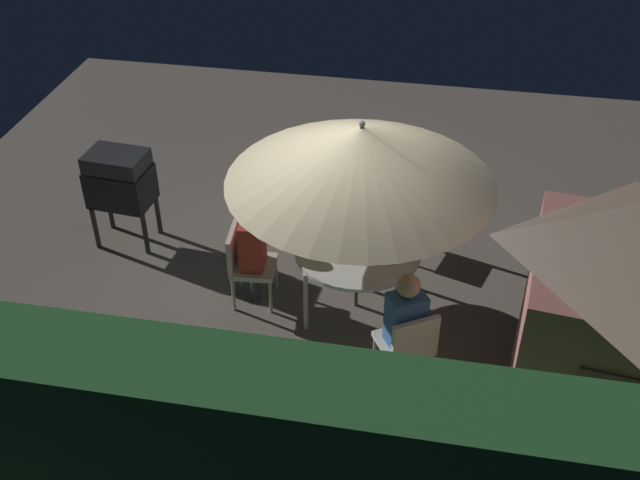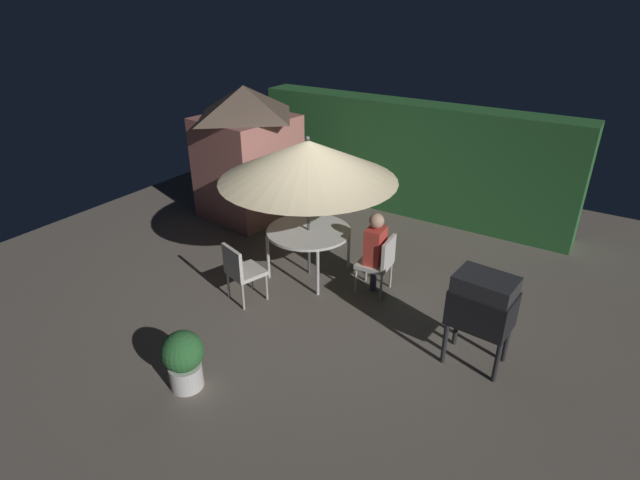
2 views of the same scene
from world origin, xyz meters
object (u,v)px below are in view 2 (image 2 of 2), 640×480
garden_shed (248,152)px  potted_plant_by_shed (184,358)px  chair_far_side (312,213)px  person_in_red (375,244)px  patio_table (309,233)px  patio_umbrella (308,161)px  person_in_blue (312,201)px  bbq_grill (482,303)px  chair_near_shed (380,261)px  chair_toward_hedge (241,269)px

garden_shed → potted_plant_by_shed: bearing=-58.9°
chair_far_side → potted_plant_by_shed: chair_far_side is taller
person_in_red → garden_shed: bearing=159.8°
potted_plant_by_shed → patio_table: bearing=94.8°
patio_umbrella → person_in_blue: (-0.59, 0.97, -1.09)m
bbq_grill → potted_plant_by_shed: bbq_grill is taller
patio_umbrella → chair_near_shed: bearing=5.1°
patio_table → bbq_grill: (2.87, -0.69, 0.14)m
garden_shed → bbq_grill: 5.59m
chair_far_side → chair_toward_hedge: same height
garden_shed → chair_near_shed: (3.49, -1.24, -0.76)m
garden_shed → person_in_blue: size_ratio=2.00×
chair_near_shed → person_in_blue: person_in_blue is taller
patio_table → person_in_blue: size_ratio=1.04×
chair_toward_hedge → chair_far_side: bearing=96.7°
patio_table → person_in_blue: 1.14m
chair_toward_hedge → potted_plant_by_shed: 1.81m
patio_umbrella → chair_toward_hedge: (-0.37, -1.18, -1.35)m
person_in_red → person_in_blue: same height
person_in_red → chair_far_side: bearing=151.3°
potted_plant_by_shed → person_in_red: bearing=74.0°
bbq_grill → garden_shed: bearing=158.5°
patio_table → patio_umbrella: 1.17m
person_in_blue → chair_toward_hedge: bearing=-84.3°
chair_far_side → potted_plant_by_shed: bearing=-77.5°
person_in_blue → patio_umbrella: bearing=-58.8°
patio_table → person_in_red: (1.09, 0.10, 0.08)m
patio_umbrella → person_in_red: (1.09, 0.10, -1.09)m
chair_near_shed → chair_far_side: size_ratio=1.00×
patio_table → chair_near_shed: 1.20m
chair_near_shed → person_in_blue: bearing=153.9°
potted_plant_by_shed → person_in_red: size_ratio=0.58×
chair_far_side → bbq_grill: bearing=-26.3°
garden_shed → patio_table: 2.74m
bbq_grill → person_in_blue: person_in_blue is taller
chair_toward_hedge → person_in_red: bearing=41.1°
chair_near_shed → garden_shed: bearing=160.4°
bbq_grill → chair_far_side: (-3.50, 1.73, -0.33)m
chair_far_side → person_in_red: (1.73, -0.94, 0.26)m
chair_toward_hedge → bbq_grill: bearing=8.6°
chair_toward_hedge → person_in_blue: person_in_blue is taller
patio_umbrella → person_in_red: 1.55m
patio_table → person_in_red: bearing=5.1°
person_in_red → person_in_blue: bearing=152.6°
patio_table → bbq_grill: size_ratio=1.09×
garden_shed → patio_umbrella: size_ratio=0.96×
chair_far_side → chair_toward_hedge: bearing=-83.3°
chair_near_shed → potted_plant_by_shed: size_ratio=1.23×
bbq_grill → chair_far_side: bearing=153.7°
patio_umbrella → chair_far_side: (-0.63, 1.04, -1.35)m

